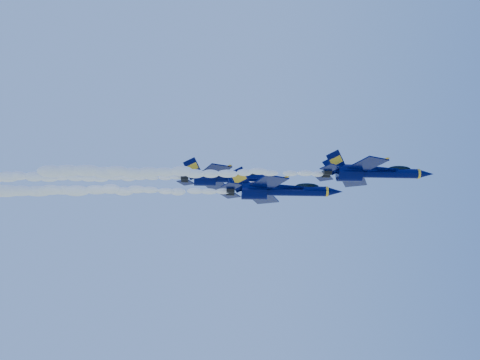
{
  "coord_description": "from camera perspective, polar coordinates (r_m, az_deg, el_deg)",
  "views": [
    {
      "loc": [
        -3.47,
        -89.51,
        124.42
      ],
      "look_at": [
        0.86,
        -7.41,
        151.84
      ],
      "focal_mm": 40.0,
      "sensor_mm": 36.0,
      "label": 1
    }
  ],
  "objects": [
    {
      "name": "smoke_trail_jet_third",
      "position": [
        98.61,
        -18.23,
        0.25
      ],
      "size": [
        41.05,
        2.16,
        1.95
      ],
      "primitive_type": "ellipsoid",
      "color": "white"
    },
    {
      "name": "jet_second",
      "position": [
        86.64,
        3.99,
        -1.1
      ],
      "size": [
        19.0,
        15.59,
        7.06
      ],
      "color": "#000437"
    },
    {
      "name": "jet_third",
      "position": [
        95.25,
        -1.58,
        0.23
      ],
      "size": [
        18.11,
        14.86,
        6.73
      ],
      "color": "#000437"
    },
    {
      "name": "smoke_trail_jet_lead",
      "position": [
        78.51,
        -5.91,
        0.85
      ],
      "size": [
        41.05,
        2.01,
        1.81
      ],
      "primitive_type": "ellipsoid",
      "color": "white"
    },
    {
      "name": "jet_lead",
      "position": [
        81.98,
        13.82,
        0.77
      ],
      "size": [
        16.8,
        13.78,
        6.24
      ],
      "color": "#000437"
    },
    {
      "name": "smoke_trail_jet_second",
      "position": [
        87.81,
        -14.9,
        -1.06
      ],
      "size": [
        41.05,
        2.27,
        2.04
      ],
      "primitive_type": "ellipsoid",
      "color": "white"
    }
  ]
}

